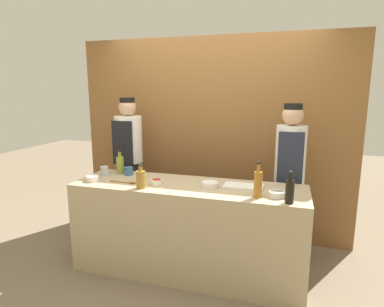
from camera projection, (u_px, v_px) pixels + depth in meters
name	position (u px, v px, depth m)	size (l,w,h in m)	color
ground_plane	(188.00, 270.00, 3.23)	(14.00, 14.00, 0.00)	#756651
cabinet_wall	(212.00, 138.00, 3.95)	(3.33, 0.18, 2.40)	brown
counter	(188.00, 229.00, 3.15)	(2.22, 0.67, 0.89)	tan
sauce_bowl_green	(277.00, 194.00, 2.71)	(0.14, 0.14, 0.05)	white
sauce_bowl_red	(157.00, 182.00, 3.06)	(0.11, 0.11, 0.05)	white
sauce_bowl_yellow	(210.00, 184.00, 2.99)	(0.16, 0.16, 0.05)	white
sauce_bowl_orange	(93.00, 178.00, 3.18)	(0.12, 0.12, 0.05)	white
cutting_board	(243.00, 186.00, 2.98)	(0.36, 0.19, 0.02)	white
bottle_amber	(258.00, 184.00, 2.68)	(0.07, 0.07, 0.31)	#9E661E
bottle_vinegar	(141.00, 179.00, 2.94)	(0.09, 0.09, 0.22)	olive
bottle_oil	(120.00, 164.00, 3.47)	(0.08, 0.08, 0.25)	olive
bottle_soy	(290.00, 191.00, 2.54)	(0.07, 0.07, 0.26)	black
cup_steel	(105.00, 171.00, 3.40)	(0.08, 0.08, 0.10)	#B7B7BC
cup_blue	(129.00, 171.00, 3.42)	(0.09, 0.09, 0.09)	#386093
wooden_spoon	(127.00, 182.00, 3.12)	(0.29, 0.05, 0.03)	#B2844C
chef_left	(129.00, 162.00, 3.86)	(0.32, 0.32, 1.70)	#28282D
chef_right	(289.00, 175.00, 3.34)	(0.31, 0.31, 1.65)	#28282D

